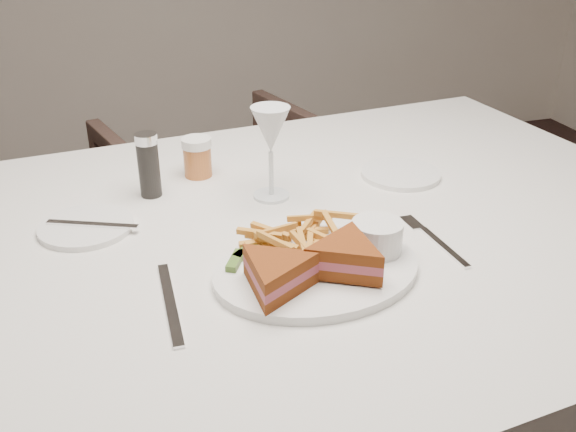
# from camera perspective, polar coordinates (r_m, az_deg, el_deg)

# --- Properties ---
(table) EXTENTS (1.65, 1.19, 0.75)m
(table) POSITION_cam_1_polar(r_m,az_deg,el_deg) (1.32, -0.67, -15.65)
(table) COLOR silver
(table) RESTS_ON ground
(chair_far) EXTENTS (0.81, 0.78, 0.69)m
(chair_far) POSITION_cam_1_polar(r_m,az_deg,el_deg) (2.11, -5.48, 1.03)
(chair_far) COLOR #422F28
(chair_far) RESTS_ON ground
(table_setting) EXTENTS (0.78, 0.60, 0.18)m
(table_setting) POSITION_cam_1_polar(r_m,az_deg,el_deg) (1.03, 0.21, -0.81)
(table_setting) COLOR white
(table_setting) RESTS_ON table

